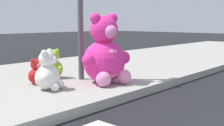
% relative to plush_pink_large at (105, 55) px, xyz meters
% --- Properties ---
extents(sidewalk, '(28.00, 4.40, 0.15)m').
position_rel_plush_pink_large_xyz_m(sidewalk, '(-1.08, 1.39, -0.60)').
color(sidewalk, '#9E9B93').
rests_on(sidewalk, ground_plane).
extents(plush_pink_large, '(0.98, 0.92, 1.31)m').
position_rel_plush_pink_large_xyz_m(plush_pink_large, '(0.00, 0.00, 0.00)').
color(plush_pink_large, '#F22D93').
rests_on(plush_pink_large, sidewalk).
extents(plush_red, '(0.36, 0.33, 0.47)m').
position_rel_plush_pink_large_xyz_m(plush_red, '(-0.93, 0.88, -0.33)').
color(plush_red, red).
rests_on(plush_red, sidewalk).
extents(plush_lime, '(0.43, 0.45, 0.61)m').
position_rel_plush_pink_large_xyz_m(plush_lime, '(-0.39, 1.09, -0.28)').
color(plush_lime, '#8CD133').
rests_on(plush_lime, sidewalk).
extents(plush_white, '(0.48, 0.50, 0.69)m').
position_rel_plush_pink_large_xyz_m(plush_white, '(-1.06, 0.32, -0.25)').
color(plush_white, white).
rests_on(plush_white, sidewalk).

